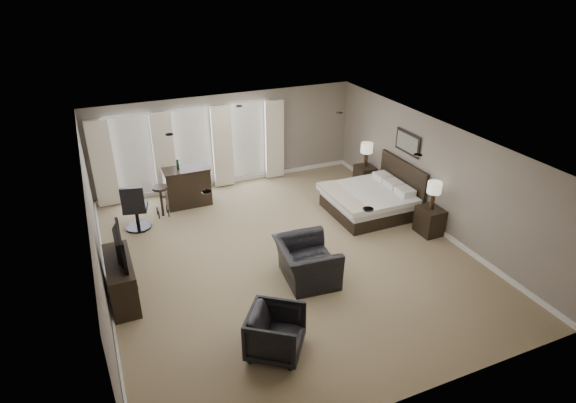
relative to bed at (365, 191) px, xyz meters
name	(u,v)px	position (x,y,z in m)	size (l,w,h in m)	color
room	(287,203)	(-2.58, -1.02, 0.67)	(7.60, 8.60, 2.64)	#857354
window_bay	(194,150)	(-3.58, 3.08, 0.57)	(5.25, 0.20, 2.30)	silver
bed	(365,191)	(0.00, 0.00, 0.00)	(1.99, 1.90, 1.26)	silver
nightstand_near	(430,221)	(0.89, -1.45, -0.31)	(0.49, 0.59, 0.65)	black
nightstand_far	(365,176)	(0.89, 1.45, -0.33)	(0.46, 0.56, 0.61)	black
lamp_near	(433,196)	(0.89, -1.45, 0.35)	(0.33, 0.33, 0.67)	beige
lamp_far	(366,155)	(0.89, 1.45, 0.32)	(0.33, 0.33, 0.69)	beige
wall_art	(407,143)	(1.12, 0.00, 1.12)	(0.04, 0.96, 0.56)	slate
dresser	(121,280)	(-6.03, -1.18, -0.21)	(0.47, 1.47, 0.85)	black
tv	(117,258)	(-6.03, -1.18, 0.29)	(1.08, 0.62, 0.14)	black
armchair_near	(307,256)	(-2.56, -1.98, -0.08)	(1.26, 0.82, 1.10)	black
armchair_far	(276,331)	(-3.89, -3.63, -0.19)	(0.86, 0.81, 0.89)	black
bar_counter	(188,187)	(-3.99, 2.28, -0.11)	(1.19, 0.62, 1.04)	black
bar_stool_left	(162,201)	(-4.74, 1.91, -0.23)	(0.38, 0.38, 0.81)	black
bar_stool_right	(203,182)	(-3.50, 2.58, -0.21)	(0.40, 0.40, 0.85)	black
desk_chair	(135,206)	(-5.40, 1.51, -0.04)	(0.60, 0.60, 1.18)	black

